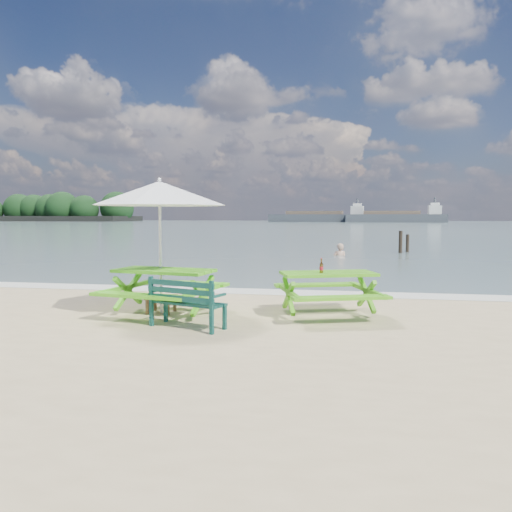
% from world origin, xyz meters
% --- Properties ---
extents(sea, '(300.00, 300.00, 0.00)m').
position_xyz_m(sea, '(0.00, 85.00, 0.00)').
color(sea, slate).
rests_on(sea, ground).
extents(foam_strip, '(22.00, 0.90, 0.01)m').
position_xyz_m(foam_strip, '(0.00, 4.60, 0.01)').
color(foam_strip, silver).
rests_on(foam_strip, ground).
extents(island_headland, '(90.00, 22.00, 7.60)m').
position_xyz_m(island_headland, '(-110.00, 140.00, 3.26)').
color(island_headland, black).
rests_on(island_headland, ground).
extents(picnic_table_left, '(2.09, 2.26, 0.85)m').
position_xyz_m(picnic_table_left, '(-1.12, 1.52, 0.41)').
color(picnic_table_left, '#4EB51B').
rests_on(picnic_table_left, ground).
extents(picnic_table_right, '(2.19, 2.31, 0.81)m').
position_xyz_m(picnic_table_right, '(1.86, 2.00, 0.39)').
color(picnic_table_right, '#4CA218').
rests_on(picnic_table_right, ground).
extents(park_bench, '(1.37, 0.83, 0.80)m').
position_xyz_m(park_bench, '(-0.37, 0.61, 0.25)').
color(park_bench, '#0D3934').
rests_on(park_bench, ground).
extents(side_table, '(0.51, 0.51, 0.32)m').
position_xyz_m(side_table, '(-1.25, 1.72, 0.17)').
color(side_table, brown).
rests_on(side_table, ground).
extents(patio_umbrella, '(2.53, 2.53, 2.47)m').
position_xyz_m(patio_umbrella, '(-1.25, 1.72, 2.25)').
color(patio_umbrella, silver).
rests_on(patio_umbrella, ground).
extents(beer_bottle, '(0.07, 0.07, 0.27)m').
position_xyz_m(beer_bottle, '(1.74, 1.87, 0.89)').
color(beer_bottle, '#995C16').
rests_on(beer_bottle, picnic_table_right).
extents(swimmer, '(0.69, 0.49, 1.78)m').
position_xyz_m(swimmer, '(1.90, 16.03, -0.33)').
color(swimmer, tan).
rests_on(swimmer, ground).
extents(mooring_pilings, '(0.57, 0.77, 1.29)m').
position_xyz_m(mooring_pilings, '(4.95, 18.26, 0.41)').
color(mooring_pilings, black).
rests_on(mooring_pilings, ground).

